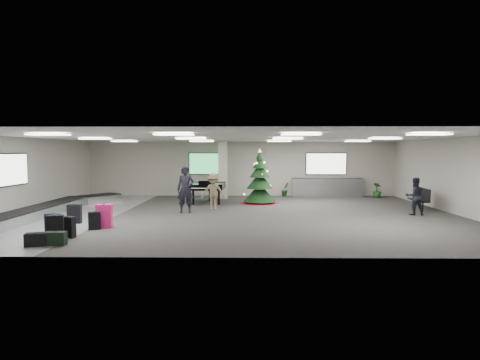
{
  "coord_description": "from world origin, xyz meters",
  "views": [
    {
      "loc": [
        0.26,
        -16.66,
        2.59
      ],
      "look_at": [
        0.01,
        1.0,
        1.35
      ],
      "focal_mm": 30.0,
      "sensor_mm": 36.0,
      "label": 1
    }
  ],
  "objects_px": {
    "baggage_carousel": "(53,209)",
    "bench": "(421,197)",
    "service_counter": "(327,187)",
    "potted_plant_right": "(377,190)",
    "christmas_tree": "(260,185)",
    "traveler_bench": "(415,196)",
    "traveler_a": "(186,190)",
    "potted_plant_left": "(285,189)",
    "traveler_b": "(213,192)",
    "pink_suitcase": "(104,216)",
    "grand_piano": "(208,186)"
  },
  "relations": [
    {
      "from": "baggage_carousel",
      "to": "bench",
      "type": "distance_m",
      "value": 16.04
    },
    {
      "from": "traveler_bench",
      "to": "potted_plant_left",
      "type": "relative_size",
      "value": 1.8
    },
    {
      "from": "baggage_carousel",
      "to": "pink_suitcase",
      "type": "xyz_separation_m",
      "value": [
        3.27,
        -3.1,
        0.19
      ]
    },
    {
      "from": "service_counter",
      "to": "potted_plant_right",
      "type": "height_order",
      "value": "service_counter"
    },
    {
      "from": "grand_piano",
      "to": "traveler_bench",
      "type": "xyz_separation_m",
      "value": [
        8.86,
        -3.73,
        -0.08
      ]
    },
    {
      "from": "baggage_carousel",
      "to": "christmas_tree",
      "type": "bearing_deg",
      "value": 21.68
    },
    {
      "from": "baggage_carousel",
      "to": "grand_piano",
      "type": "xyz_separation_m",
      "value": [
        6.18,
        3.6,
        0.64
      ]
    },
    {
      "from": "baggage_carousel",
      "to": "traveler_b",
      "type": "distance_m",
      "value": 6.79
    },
    {
      "from": "pink_suitcase",
      "to": "grand_piano",
      "type": "height_order",
      "value": "grand_piano"
    },
    {
      "from": "pink_suitcase",
      "to": "traveler_a",
      "type": "height_order",
      "value": "traveler_a"
    },
    {
      "from": "traveler_a",
      "to": "potted_plant_right",
      "type": "bearing_deg",
      "value": 25.44
    },
    {
      "from": "bench",
      "to": "traveler_a",
      "type": "distance_m",
      "value": 10.49
    },
    {
      "from": "traveler_bench",
      "to": "christmas_tree",
      "type": "bearing_deg",
      "value": -32.25
    },
    {
      "from": "christmas_tree",
      "to": "bench",
      "type": "xyz_separation_m",
      "value": [
        7.17,
        -2.09,
        -0.39
      ]
    },
    {
      "from": "grand_piano",
      "to": "bench",
      "type": "relative_size",
      "value": 1.35
    },
    {
      "from": "traveler_a",
      "to": "traveler_b",
      "type": "bearing_deg",
      "value": 35.16
    },
    {
      "from": "traveler_bench",
      "to": "bench",
      "type": "bearing_deg",
      "value": -123.06
    },
    {
      "from": "potted_plant_left",
      "to": "traveler_bench",
      "type": "bearing_deg",
      "value": -55.31
    },
    {
      "from": "service_counter",
      "to": "traveler_a",
      "type": "bearing_deg",
      "value": -138.67
    },
    {
      "from": "service_counter",
      "to": "traveler_a",
      "type": "xyz_separation_m",
      "value": [
        -7.29,
        -6.41,
        0.45
      ]
    },
    {
      "from": "service_counter",
      "to": "christmas_tree",
      "type": "relative_size",
      "value": 1.47
    },
    {
      "from": "bench",
      "to": "traveler_bench",
      "type": "relative_size",
      "value": 1.03
    },
    {
      "from": "christmas_tree",
      "to": "traveler_b",
      "type": "distance_m",
      "value": 3.13
    },
    {
      "from": "pink_suitcase",
      "to": "christmas_tree",
      "type": "distance_m",
      "value": 8.63
    },
    {
      "from": "baggage_carousel",
      "to": "bench",
      "type": "bearing_deg",
      "value": 5.06
    },
    {
      "from": "baggage_carousel",
      "to": "grand_piano",
      "type": "relative_size",
      "value": 4.54
    },
    {
      "from": "christmas_tree",
      "to": "grand_piano",
      "type": "bearing_deg",
      "value": 177.92
    },
    {
      "from": "pink_suitcase",
      "to": "potted_plant_left",
      "type": "relative_size",
      "value": 0.97
    },
    {
      "from": "service_counter",
      "to": "grand_piano",
      "type": "xyz_separation_m",
      "value": [
        -6.66,
        -3.13,
        0.3
      ]
    },
    {
      "from": "pink_suitcase",
      "to": "potted_plant_left",
      "type": "xyz_separation_m",
      "value": [
        7.13,
        9.68,
        0.02
      ]
    },
    {
      "from": "potted_plant_left",
      "to": "potted_plant_right",
      "type": "height_order",
      "value": "potted_plant_right"
    },
    {
      "from": "service_counter",
      "to": "bench",
      "type": "xyz_separation_m",
      "value": [
        3.14,
        -5.32,
        0.0
      ]
    },
    {
      "from": "pink_suitcase",
      "to": "christmas_tree",
      "type": "xyz_separation_m",
      "value": [
        5.54,
        6.6,
        0.54
      ]
    },
    {
      "from": "pink_suitcase",
      "to": "bench",
      "type": "height_order",
      "value": "bench"
    },
    {
      "from": "traveler_a",
      "to": "traveler_b",
      "type": "xyz_separation_m",
      "value": [
        1.1,
        0.92,
        -0.18
      ]
    },
    {
      "from": "christmas_tree",
      "to": "traveler_bench",
      "type": "distance_m",
      "value": 7.22
    },
    {
      "from": "baggage_carousel",
      "to": "traveler_b",
      "type": "relative_size",
      "value": 5.94
    },
    {
      "from": "grand_piano",
      "to": "potted_plant_left",
      "type": "xyz_separation_m",
      "value": [
        4.22,
        2.98,
        -0.42
      ]
    },
    {
      "from": "service_counter",
      "to": "traveler_bench",
      "type": "height_order",
      "value": "traveler_bench"
    },
    {
      "from": "baggage_carousel",
      "to": "christmas_tree",
      "type": "xyz_separation_m",
      "value": [
        8.81,
        3.5,
        0.73
      ]
    },
    {
      "from": "baggage_carousel",
      "to": "potted_plant_left",
      "type": "height_order",
      "value": "potted_plant_left"
    },
    {
      "from": "bench",
      "to": "traveler_b",
      "type": "height_order",
      "value": "traveler_b"
    },
    {
      "from": "bench",
      "to": "traveler_bench",
      "type": "distance_m",
      "value": 1.82
    },
    {
      "from": "potted_plant_right",
      "to": "baggage_carousel",
      "type": "bearing_deg",
      "value": -158.43
    },
    {
      "from": "christmas_tree",
      "to": "bench",
      "type": "bearing_deg",
      "value": -16.26
    },
    {
      "from": "traveler_b",
      "to": "potted_plant_left",
      "type": "height_order",
      "value": "traveler_b"
    },
    {
      "from": "traveler_b",
      "to": "potted_plant_left",
      "type": "relative_size",
      "value": 1.91
    },
    {
      "from": "traveler_a",
      "to": "potted_plant_left",
      "type": "distance_m",
      "value": 7.94
    },
    {
      "from": "pink_suitcase",
      "to": "traveler_b",
      "type": "relative_size",
      "value": 0.51
    },
    {
      "from": "baggage_carousel",
      "to": "traveler_bench",
      "type": "relative_size",
      "value": 6.29
    }
  ]
}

